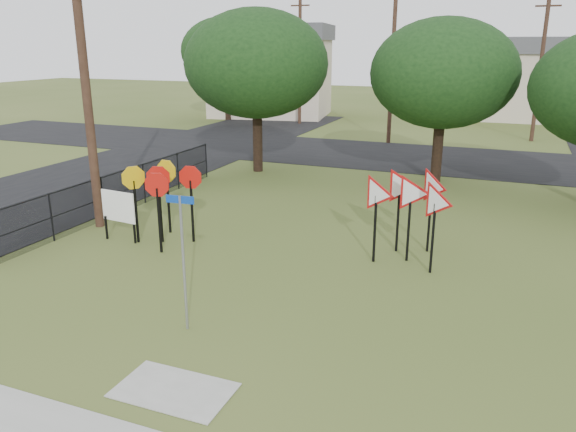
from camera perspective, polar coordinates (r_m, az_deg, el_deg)
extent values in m
plane|color=#42551F|center=(12.04, -5.17, -11.27)|extent=(140.00, 140.00, 0.00)
cube|color=black|center=(26.36, -18.77, 3.69)|extent=(8.00, 50.00, 0.02)
cube|color=black|center=(30.34, 12.25, 5.87)|extent=(60.00, 8.00, 0.02)
cube|color=#9C9D94|center=(10.28, -11.50, -16.96)|extent=(2.00, 1.20, 0.02)
cylinder|color=#909398|center=(11.56, -10.55, -4.88)|extent=(0.06, 0.06, 2.88)
cube|color=#0D3A99|center=(11.13, -10.92, 1.66)|extent=(0.59, 0.08, 0.15)
cube|color=black|center=(17.04, -12.82, 0.42)|extent=(0.06, 0.06, 1.89)
cube|color=black|center=(16.88, -9.71, 0.46)|extent=(0.06, 0.06, 1.89)
cube|color=black|center=(16.18, -12.94, -0.47)|extent=(0.06, 0.06, 1.89)
cube|color=black|center=(17.19, -15.17, 0.40)|extent=(0.06, 0.06, 1.89)
cube|color=black|center=(17.86, -12.04, 1.25)|extent=(0.06, 0.06, 1.89)
cube|color=black|center=(15.28, 8.82, -1.32)|extent=(0.06, 0.06, 1.87)
cube|color=black|center=(15.52, 12.15, -1.22)|extent=(0.06, 0.06, 1.87)
cube|color=black|center=(14.84, 14.48, -2.24)|extent=(0.06, 0.06, 1.87)
cube|color=black|center=(16.17, 11.10, -0.41)|extent=(0.06, 0.06, 1.87)
cube|color=black|center=(16.35, 14.17, -0.42)|extent=(0.06, 0.06, 1.87)
cube|color=black|center=(17.92, -17.97, -1.13)|extent=(0.05, 0.05, 0.72)
cube|color=black|center=(17.30, -15.32, -1.54)|extent=(0.05, 0.05, 0.72)
cube|color=white|center=(17.40, -16.87, 0.93)|extent=(1.24, 0.17, 0.93)
cylinder|color=#462D20|center=(18.52, -20.03, 13.91)|extent=(0.28, 0.28, 10.00)
cylinder|color=#462D20|center=(34.13, 10.55, 14.78)|extent=(0.24, 0.24, 9.00)
cylinder|color=#462D20|center=(37.44, 24.25, 13.41)|extent=(0.24, 0.24, 8.50)
cube|color=#462D20|center=(37.47, 24.94, 18.80)|extent=(1.40, 0.10, 0.10)
cylinder|color=#462D20|center=(42.14, 1.21, 15.44)|extent=(0.24, 0.24, 9.00)
cube|color=#462D20|center=(42.21, 1.24, 20.60)|extent=(1.40, 0.10, 0.10)
cylinder|color=black|center=(18.17, -22.90, -0.13)|extent=(0.05, 0.05, 1.50)
cylinder|color=black|center=(19.79, -18.30, 1.70)|extent=(0.05, 0.05, 1.50)
cylinder|color=black|center=(21.53, -14.42, 3.23)|extent=(0.05, 0.05, 1.50)
cylinder|color=black|center=(23.37, -11.12, 4.52)|extent=(0.05, 0.05, 1.50)
cylinder|color=black|center=(25.28, -8.31, 5.60)|extent=(0.05, 0.05, 1.50)
cube|color=black|center=(20.49, -16.44, 4.42)|extent=(0.03, 11.50, 0.03)
cube|color=black|center=(20.64, -16.28, 2.50)|extent=(0.03, 11.50, 0.03)
cube|color=black|center=(20.64, -16.28, 2.50)|extent=(0.01, 11.50, 1.50)
cube|color=beige|center=(47.42, -1.69, 13.80)|extent=(10.08, 8.46, 6.00)
cube|color=#505055|center=(47.35, -1.73, 18.16)|extent=(10.58, 8.88, 1.20)
cube|color=beige|center=(49.51, 21.31, 12.24)|extent=(8.00, 8.00, 5.00)
cube|color=#505055|center=(49.40, 21.70, 15.81)|extent=(8.40, 8.40, 1.20)
cylinder|color=black|center=(26.19, -3.10, 7.40)|extent=(0.44, 0.44, 2.62)
ellipsoid|color=black|center=(25.83, -3.23, 15.19)|extent=(6.40, 6.40, 4.80)
cylinder|color=black|center=(24.97, 14.92, 6.17)|extent=(0.44, 0.44, 2.45)
ellipsoid|color=black|center=(24.60, 15.52, 13.79)|extent=(6.00, 6.00, 4.50)
cylinder|color=black|center=(44.81, -6.15, 11.47)|extent=(0.44, 0.44, 2.80)
ellipsoid|color=black|center=(44.61, -6.31, 16.31)|extent=(6.80, 6.80, 5.10)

